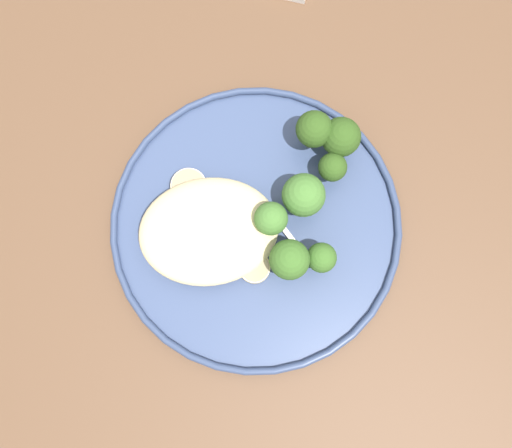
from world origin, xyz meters
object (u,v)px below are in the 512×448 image
Objects in this scene: dinner_plate at (256,226)px; seared_scallop_large_seared at (255,268)px; broccoli_floret_beside_noodles at (314,130)px; seared_scallop_on_noodles at (238,252)px; broccoli_floret_left_leaning at (341,137)px; broccoli_floret_front_edge at (332,168)px; broccoli_floret_near_rim at (271,219)px; broccoli_floret_split_head at (304,195)px; seared_scallop_front_small at (189,187)px; broccoli_floret_small_sprig at (321,258)px; broccoli_floret_center_pile at (289,260)px; seared_scallop_right_edge at (202,237)px.

seared_scallop_large_seared reaches higher than dinner_plate.
seared_scallop_on_noodles is at bearing -129.46° from broccoli_floret_beside_noodles.
broccoli_floret_left_leaning is (0.09, 0.07, 0.04)m from dinner_plate.
broccoli_floret_front_edge reaches higher than seared_scallop_large_seared.
broccoli_floret_beside_noodles reaches higher than seared_scallop_on_noodles.
seared_scallop_large_seared reaches higher than seared_scallop_on_noodles.
broccoli_floret_left_leaning is (0.11, 0.10, 0.02)m from seared_scallop_on_noodles.
broccoli_floret_left_leaning is at bearing 42.87° from broccoli_floret_near_rim.
broccoli_floret_split_head is 0.06m from broccoli_floret_beside_noodles.
seared_scallop_front_small is 0.63× the size of broccoli_floret_split_head.
broccoli_floret_beside_noodles is (0.02, 0.06, 0.00)m from broccoli_floret_split_head.
broccoli_floret_center_pile is at bearing 178.00° from broccoli_floret_small_sprig.
broccoli_floret_front_edge is (0.13, 0.05, 0.01)m from seared_scallop_right_edge.
broccoli_floret_split_head is at bearing -106.64° from broccoli_floret_beside_noodles.
broccoli_floret_near_rim is (0.01, -0.00, 0.04)m from dinner_plate.
broccoli_floret_center_pile reaches higher than broccoli_floret_beside_noodles.
broccoli_floret_near_rim is 0.99× the size of broccoli_floret_split_head.
seared_scallop_on_noodles is 0.40× the size of broccoli_floret_beside_noodles.
broccoli_floret_left_leaning is at bearing 72.78° from broccoli_floret_small_sprig.
broccoli_floret_small_sprig is at bearing -37.53° from dinner_plate.
broccoli_floret_beside_noodles is at bearing 50.23° from dinner_plate.
seared_scallop_large_seared is at bearing 179.60° from broccoli_floret_small_sprig.
seared_scallop_on_noodles reaches higher than dinner_plate.
dinner_plate is 0.08m from seared_scallop_front_small.
broccoli_floret_front_edge is 0.08m from broccoli_floret_near_rim.
seared_scallop_right_edge is at bearing -166.43° from broccoli_floret_split_head.
seared_scallop_right_edge is 0.09m from broccoli_floret_center_pile.
broccoli_floret_near_rim is at bearing -32.31° from seared_scallop_front_small.
broccoli_floret_front_edge is 0.74× the size of broccoli_floret_beside_noodles.
broccoli_floret_left_leaning reaches higher than seared_scallop_on_noodles.
seared_scallop_large_seared is (0.05, -0.04, -0.00)m from seared_scallop_right_edge.
broccoli_floret_front_edge is at bearing -69.30° from broccoli_floret_beside_noodles.
seared_scallop_on_noodles is 0.08m from broccoli_floret_split_head.
seared_scallop_on_noodles is 0.15m from broccoli_floret_left_leaning.
broccoli_floret_small_sprig is at bearing -44.23° from broccoli_floret_near_rim.
broccoli_floret_beside_noodles reaches higher than seared_scallop_right_edge.
broccoli_floret_split_head is (0.05, 0.06, 0.02)m from seared_scallop_large_seared.
dinner_plate is 4.99× the size of broccoli_floret_beside_noodles.
seared_scallop_large_seared is at bearing -58.32° from seared_scallop_front_small.
broccoli_floret_near_rim reaches higher than seared_scallop_on_noodles.
broccoli_floret_split_head reaches higher than seared_scallop_right_edge.
seared_scallop_large_seared is (0.05, -0.09, 0.00)m from seared_scallop_front_small.
broccoli_floret_near_rim is at bearing 63.33° from seared_scallop_large_seared.
seared_scallop_right_edge reaches higher than seared_scallop_front_small.
seared_scallop_large_seared is at bearing -135.36° from broccoli_floret_front_edge.
seared_scallop_large_seared is 0.12m from broccoli_floret_front_edge.
seared_scallop_on_noodles is 0.43× the size of broccoli_floret_left_leaning.
seared_scallop_large_seared is 0.70× the size of broccoli_floret_front_edge.
seared_scallop_on_noodles is (-0.02, -0.03, 0.01)m from dinner_plate.
broccoli_floret_left_leaning is (0.15, 0.02, 0.02)m from seared_scallop_front_small.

